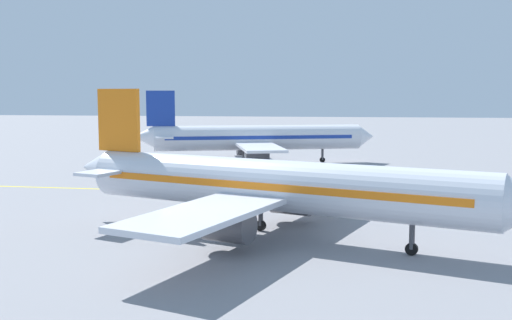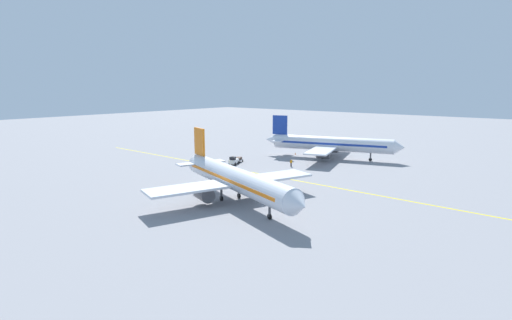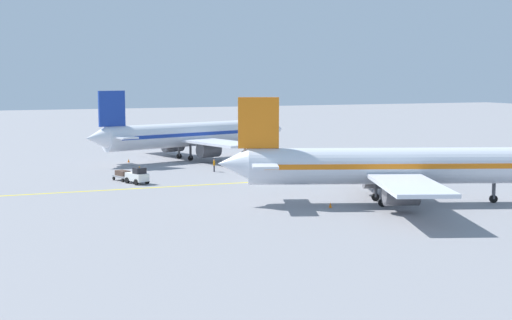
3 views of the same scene
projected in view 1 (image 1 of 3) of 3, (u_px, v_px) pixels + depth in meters
ground_plane at (228, 193)px, 61.89m from camera, size 400.00×400.00×0.00m
apron_yellow_centreline at (228, 193)px, 61.89m from camera, size 3.70×119.97×0.01m
airplane_at_gate at (256, 138)px, 86.92m from camera, size 28.32×34.85×10.60m
airplane_adjacent_stand at (270, 186)px, 42.24m from camera, size 28.13×34.45×10.60m
baggage_tug_white at (111, 176)px, 67.72m from camera, size 3.33×2.55×2.11m
baggage_cart_trailing at (112, 173)px, 70.94m from camera, size 2.92×2.21×1.24m
ground_crew_worker at (224, 170)px, 72.63m from camera, size 0.53×0.35×1.68m
traffic_cone_near_nose at (187, 161)px, 88.12m from camera, size 0.32×0.32×0.55m
traffic_cone_mid_apron at (177, 229)px, 44.01m from camera, size 0.32×0.32×0.55m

